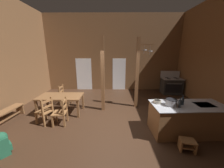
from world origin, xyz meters
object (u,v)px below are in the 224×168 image
Objects in this scene: step_stool at (187,144)px; mixing_bowl_on_counter at (157,102)px; bottle_tall_on_counter at (180,104)px; ladderback_chair_near_window at (45,111)px; stove_range at (171,86)px; ladderback_chair_by_post at (64,95)px; bottle_short_on_counter at (183,101)px; kitchen_island at (187,119)px; stockpot_on_counter at (171,102)px; dining_table at (61,98)px; bench_along_left_wall at (2,116)px; backpack at (2,143)px; ladderback_chair_at_table_end at (61,112)px.

step_stool is 1.30m from mixing_bowl_on_counter.
ladderback_chair_near_window is at bearing 171.16° from bottle_tall_on_counter.
ladderback_chair_by_post is at bearing -163.74° from stove_range.
bottle_tall_on_counter is at bearing -134.20° from bottle_short_on_counter.
bottle_short_on_counter is (0.17, 0.76, 0.87)m from step_stool.
kitchen_island is at bearing 25.10° from bottle_tall_on_counter.
mixing_bowl_on_counter is at bearing 149.96° from stockpot_on_counter.
mixing_bowl_on_counter is (-2.14, -3.70, 0.48)m from stove_range.
step_stool is at bearing -26.98° from dining_table.
stockpot_on_counter reaches higher than mixing_bowl_on_counter.
step_stool is 1.04m from bottle_tall_on_counter.
mixing_bowl_on_counter is at bearing 148.49° from bottle_tall_on_counter.
dining_table is (-4.38, 1.28, 0.19)m from kitchen_island.
kitchen_island is 0.71m from bottle_tall_on_counter.
bottle_short_on_counter reaches higher than stockpot_on_counter.
bench_along_left_wall is 6.87× the size of mixing_bowl_on_counter.
kitchen_island is 4.03m from stove_range.
mixing_bowl_on_counter is at bearing 14.75° from backpack.
ladderback_chair_at_table_end is at bearing 173.87° from bottle_short_on_counter.
kitchen_island is 1.29× the size of dining_table.
stockpot_on_counter is at bearing -174.50° from kitchen_island.
dining_table is 2.30m from backpack.
bench_along_left_wall is at bearing 176.17° from kitchen_island.
step_stool is at bearing -17.80° from ladderback_chair_at_table_end.
ladderback_chair_at_table_end is at bearing -68.20° from dining_table.
ladderback_chair_near_window is 4.13m from stockpot_on_counter.
ladderback_chair_near_window and ladderback_chair_at_table_end have the same top height.
backpack is 4.23m from mixing_bowl_on_counter.
ladderback_chair_by_post is at bearing 153.95° from bottle_short_on_counter.
ladderback_chair_near_window is 0.58× the size of bench_along_left_wall.
bottle_tall_on_counter is (5.71, -0.58, 0.73)m from bench_along_left_wall.
stove_range reaches higher than stockpot_on_counter.
ladderback_chair_by_post is 0.58× the size of bench_along_left_wall.
bottle_short_on_counter is (4.41, -0.48, 0.59)m from ladderback_chair_near_window.
stove_range is at bearing 16.26° from ladderback_chair_by_post.
stockpot_on_counter is (4.38, 0.87, 0.70)m from backpack.
kitchen_island is at bearing 5.50° from stockpot_on_counter.
step_stool is 1.44× the size of bottle_tall_on_counter.
mixing_bowl_on_counter is (3.72, -0.34, 0.51)m from ladderback_chair_near_window.
ladderback_chair_near_window is at bearing 173.53° from ladderback_chair_at_table_end.
ladderback_chair_by_post is (0.04, 1.66, 0.00)m from ladderback_chair_near_window.
ladderback_chair_by_post is at bearing 107.42° from ladderback_chair_at_table_end.
step_stool is 0.24× the size of dining_table.
bottle_short_on_counter reaches higher than kitchen_island.
ladderback_chair_at_table_end is 3.97× the size of mixing_bowl_on_counter.
stockpot_on_counter is at bearing -170.71° from bottle_short_on_counter.
stove_range is at bearing 68.05° from bottle_tall_on_counter.
stockpot_on_counter reaches higher than dining_table.
bench_along_left_wall is (-6.08, 0.41, -0.15)m from kitchen_island.
stove_range reaches higher than bottle_tall_on_counter.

